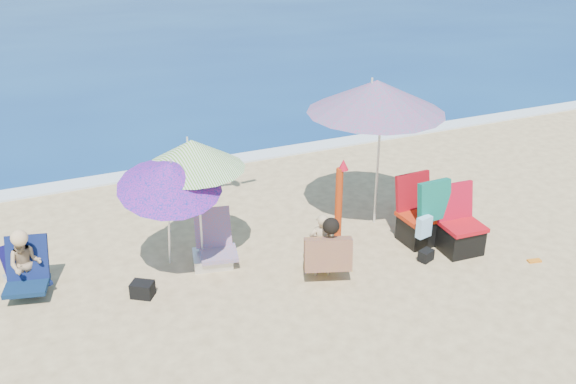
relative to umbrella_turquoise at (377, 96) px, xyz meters
name	(u,v)px	position (x,y,z in m)	size (l,w,h in m)	color
ground	(336,286)	(-1.43, -1.52, -2.19)	(120.00, 120.00, 0.00)	#D8BC84
foam	(221,161)	(-1.43, 3.58, -2.17)	(120.00, 0.50, 0.04)	white
umbrella_turquoise	(377,96)	(0.00, 0.00, 0.00)	(2.84, 2.84, 2.49)	silver
umbrella_striped	(192,154)	(-2.99, -0.07, -0.47)	(1.69, 1.69, 1.97)	white
umbrella_blue	(170,175)	(-3.40, -0.38, -0.59)	(1.45, 1.51, 1.95)	white
furled_umbrella	(339,200)	(-0.87, -0.52, -1.38)	(0.19, 0.16, 1.47)	#B3320C
chair_navy	(24,275)	(-5.42, 0.30, -2.03)	(0.65, 0.84, 0.62)	#0B153F
chair_rainbow	(214,250)	(-2.79, -0.19, -1.98)	(0.72, 0.82, 0.77)	#D26F4A
camp_chair_left	(460,233)	(0.78, -1.38, -1.88)	(0.63, 0.65, 1.04)	#B90D17
camp_chair_right	(422,219)	(0.39, -0.92, -1.78)	(0.66, 0.82, 1.13)	#B8280D
person_center	(325,248)	(-1.47, -1.22, -1.71)	(0.73, 0.76, 0.98)	tan
person_left	(25,264)	(-5.37, 0.04, -1.73)	(0.70, 0.78, 1.02)	tan
bag_black_a	(143,289)	(-3.97, -0.66, -2.08)	(0.37, 0.35, 0.22)	black
bag_navy_b	(421,205)	(0.97, -0.08, -2.03)	(0.53, 0.49, 0.32)	#191C39
bag_black_b	(426,255)	(0.14, -1.43, -2.10)	(0.26, 0.22, 0.17)	black
orange_item	(534,261)	(1.62, -2.12, -2.17)	(0.22, 0.13, 0.03)	orange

